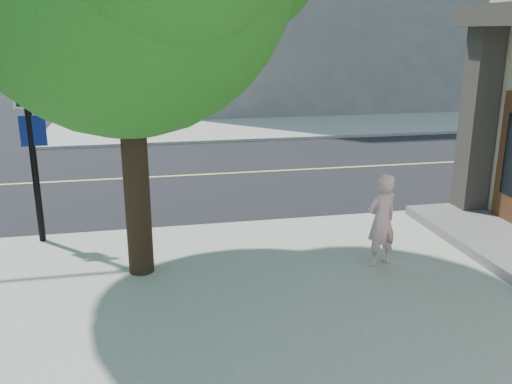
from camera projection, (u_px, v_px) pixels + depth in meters
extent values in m
cube|color=black|center=(37.00, 183.00, 14.74)|extent=(140.00, 9.00, 0.01)
cube|color=#9A9B8C|center=(320.00, 98.00, 33.30)|extent=(29.00, 25.00, 0.12)
cube|color=slate|center=(495.00, 240.00, 10.15)|extent=(1.60, 4.00, 0.18)
cube|color=#35302B|center=(478.00, 118.00, 11.28)|extent=(0.55, 0.55, 4.20)
imported|color=#E6A9A6|center=(382.00, 220.00, 9.08)|extent=(0.67, 0.54, 1.59)
cylinder|color=black|center=(134.00, 151.00, 8.48)|extent=(0.41, 0.41, 4.07)
cylinder|color=black|center=(30.00, 131.00, 9.79)|extent=(0.12, 0.12, 4.20)
cube|color=white|center=(30.00, 103.00, 9.64)|extent=(0.55, 0.04, 0.20)
cube|color=navy|center=(33.00, 131.00, 9.78)|extent=(0.45, 0.04, 0.55)
imported|color=black|center=(21.00, 56.00, 9.42)|extent=(0.16, 0.20, 1.00)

